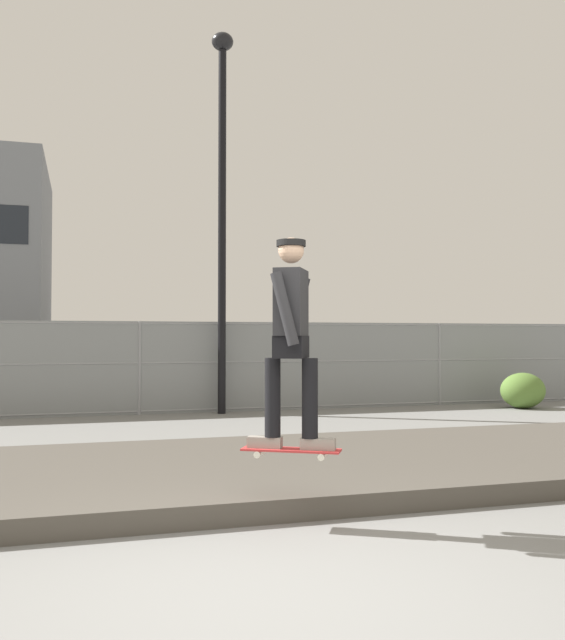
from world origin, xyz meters
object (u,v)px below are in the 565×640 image
(street_lamp, at_px, (222,179))
(shrub_left, at_px, (523,390))
(skater, at_px, (291,329))
(skateboard, at_px, (291,450))

(street_lamp, distance_m, shrub_left, 7.80)
(skater, distance_m, shrub_left, 10.48)
(street_lamp, xyz_separation_m, shrub_left, (6.43, -0.87, -4.34))
(skateboard, distance_m, shrub_left, 10.42)
(skateboard, xyz_separation_m, street_lamp, (1.06, 8.10, 4.11))
(skateboard, relative_size, shrub_left, 0.80)
(shrub_left, bearing_deg, skateboard, -135.99)
(skateboard, height_order, skater, skater)
(street_lamp, bearing_deg, shrub_left, -7.71)
(skateboard, xyz_separation_m, skater, (0.00, 0.00, 0.98))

